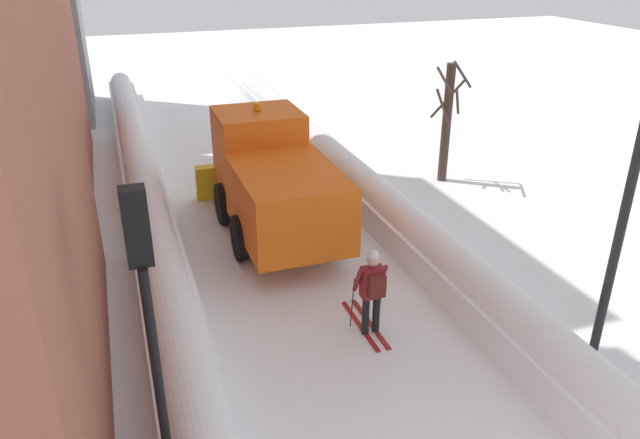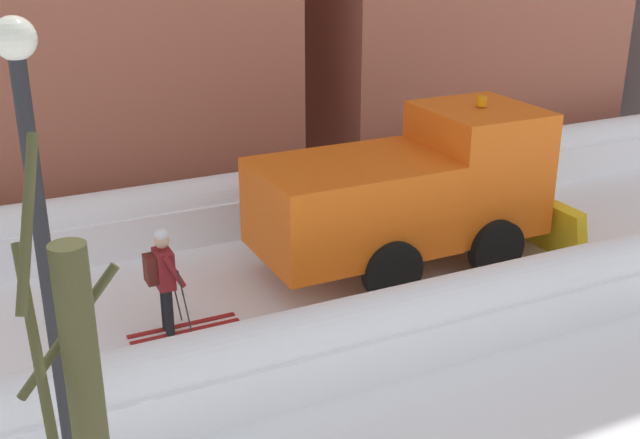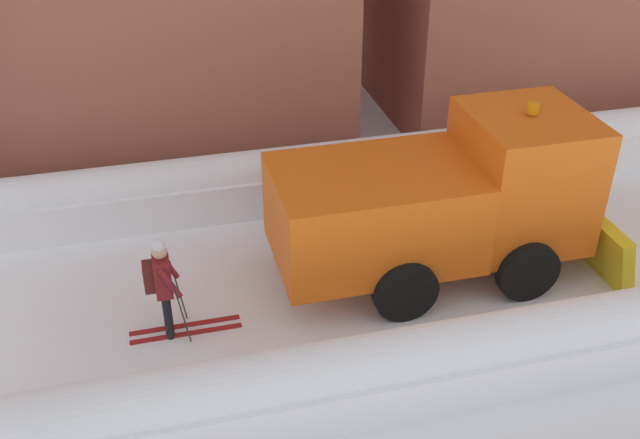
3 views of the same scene
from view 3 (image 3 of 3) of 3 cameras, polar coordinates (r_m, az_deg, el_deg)
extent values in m
plane|color=white|center=(13.69, 7.40, -3.80)|extent=(80.00, 80.00, 0.00)
cube|color=white|center=(15.83, 3.73, 3.40)|extent=(1.10, 36.00, 0.81)
cylinder|color=white|center=(15.64, 3.78, 4.70)|extent=(0.90, 34.20, 0.90)
cube|color=white|center=(11.41, 12.84, -10.64)|extent=(1.10, 36.00, 0.72)
cylinder|color=white|center=(11.17, 13.06, -9.28)|extent=(0.90, 34.20, 0.90)
cube|color=orange|center=(12.58, 4.17, 0.53)|extent=(2.30, 3.40, 1.60)
cube|color=orange|center=(13.42, 15.27, 3.27)|extent=(2.20, 2.00, 2.30)
cube|color=black|center=(13.68, 19.12, 5.54)|extent=(1.85, 0.06, 1.01)
cube|color=yellow|center=(14.66, 19.26, -0.31)|extent=(3.20, 0.46, 1.13)
cylinder|color=orange|center=(12.89, 16.06, 8.23)|extent=(0.20, 0.20, 0.18)
cylinder|color=black|center=(14.75, 11.56, 1.13)|extent=(0.25, 1.10, 1.10)
cylinder|color=black|center=(13.06, 15.69, -3.86)|extent=(0.25, 1.10, 1.10)
cylinder|color=black|center=(14.00, 3.37, 0.02)|extent=(0.25, 1.10, 1.10)
cylinder|color=black|center=(12.22, 6.57, -5.48)|extent=(0.25, 1.10, 1.10)
cylinder|color=black|center=(12.25, -11.69, -6.75)|extent=(0.14, 0.14, 0.82)
cylinder|color=black|center=(12.07, -11.61, -7.38)|extent=(0.14, 0.14, 0.82)
cube|color=maroon|center=(11.73, -12.02, -4.31)|extent=(0.42, 0.26, 0.62)
cube|color=#591E19|center=(11.72, -13.06, -4.32)|extent=(0.32, 0.16, 0.44)
sphere|color=tan|center=(11.47, -12.28, -2.41)|extent=(0.24, 0.24, 0.24)
sphere|color=silver|center=(11.41, -12.33, -1.99)|extent=(0.22, 0.22, 0.22)
cylinder|color=maroon|center=(11.93, -11.65, -3.41)|extent=(0.09, 0.33, 0.56)
cylinder|color=maroon|center=(11.50, -11.45, -4.86)|extent=(0.09, 0.33, 0.56)
cube|color=maroon|center=(12.49, -10.34, -8.02)|extent=(0.09, 1.80, 0.03)
cube|color=maroon|center=(12.32, -10.24, -8.65)|extent=(0.09, 1.80, 0.03)
cylinder|color=#262628|center=(12.28, -10.83, -5.38)|extent=(0.02, 0.19, 1.19)
cylinder|color=#262628|center=(11.81, -10.57, -7.09)|extent=(0.02, 0.19, 1.19)
camera|label=1|loc=(16.49, -50.90, 17.71)|focal=34.15mm
camera|label=2|loc=(3.51, -114.60, -44.35)|focal=44.57mm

